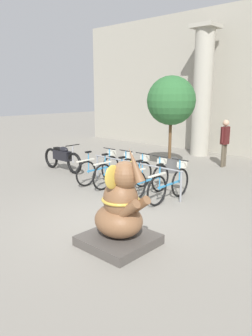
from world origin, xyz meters
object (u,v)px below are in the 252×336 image
at_px(bicycle_1, 116,172).
at_px(bicycle_3, 150,180).
at_px(elephant_statue, 120,213).
at_px(motorcycle, 62,157).
at_px(bicycle_0, 99,169).
at_px(bicycle_2, 132,175).
at_px(bicycle_4, 170,184).
at_px(person_pedestrian, 225,139).
at_px(potted_tree, 171,103).

relative_size(bicycle_1, bicycle_3, 1.00).
bearing_deg(elephant_statue, motorcycle, 152.95).
height_order(bicycle_0, bicycle_2, same).
relative_size(bicycle_3, bicycle_4, 1.00).
xyz_separation_m(bicycle_0, person_pedestrian, (1.68, 4.41, 0.57)).
distance_m(bicycle_1, elephant_statue, 3.67).
height_order(bicycle_1, potted_tree, potted_tree).
relative_size(bicycle_1, bicycle_4, 1.00).
xyz_separation_m(bicycle_4, elephant_statue, (0.78, -2.55, 0.18)).
bearing_deg(motorcycle, person_pedestrian, 49.01).
xyz_separation_m(bicycle_2, elephant_statue, (2.01, -2.57, 0.18)).
height_order(bicycle_0, person_pedestrian, person_pedestrian).
relative_size(bicycle_4, motorcycle, 0.86).
height_order(bicycle_1, elephant_statue, elephant_statue).
height_order(bicycle_1, bicycle_2, same).
bearing_deg(bicycle_4, elephant_statue, -73.00).
distance_m(bicycle_0, bicycle_4, 2.46).
height_order(bicycle_4, potted_tree, potted_tree).
distance_m(bicycle_3, elephant_statue, 2.90).
relative_size(bicycle_0, potted_tree, 0.54).
bearing_deg(person_pedestrian, potted_tree, -117.99).
bearing_deg(bicycle_0, motorcycle, 175.20).
distance_m(bicycle_3, bicycle_4, 0.61).
distance_m(bicycle_0, motorcycle, 2.01).
distance_m(bicycle_2, motorcycle, 3.23).
xyz_separation_m(motorcycle, person_pedestrian, (3.69, 4.24, 0.53)).
bearing_deg(bicycle_2, person_pedestrian, 84.03).
distance_m(motorcycle, person_pedestrian, 5.64).
distance_m(bicycle_3, person_pedestrian, 4.42).
relative_size(bicycle_2, bicycle_3, 1.00).
bearing_deg(bicycle_0, person_pedestrian, 69.11).
distance_m(bicycle_3, potted_tree, 3.30).
height_order(bicycle_2, motorcycle, bicycle_2).
bearing_deg(elephant_statue, bicycle_3, 118.78).
bearing_deg(bicycle_4, bicycle_0, -179.07).
relative_size(bicycle_0, bicycle_3, 1.00).
bearing_deg(bicycle_1, bicycle_2, 0.61).
bearing_deg(bicycle_3, elephant_statue, -61.22).
bearing_deg(bicycle_4, bicycle_1, 179.41).
height_order(bicycle_4, motorcycle, bicycle_4).
height_order(bicycle_0, bicycle_1, same).
bearing_deg(bicycle_4, bicycle_3, -179.02).
relative_size(person_pedestrian, potted_tree, 0.53).
bearing_deg(potted_tree, bicycle_1, -91.58).
bearing_deg(motorcycle, potted_tree, 41.30).
bearing_deg(bicycle_4, bicycle_2, 178.82).
bearing_deg(motorcycle, bicycle_3, -2.07).
relative_size(bicycle_0, bicycle_2, 1.00).
distance_m(bicycle_2, person_pedestrian, 4.41).
bearing_deg(potted_tree, motorcycle, -138.70).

